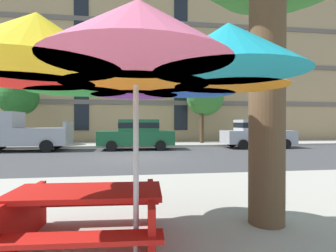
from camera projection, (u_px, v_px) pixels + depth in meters
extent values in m
plane|color=#424244|center=(133.00, 158.00, 11.75)|extent=(120.00, 120.00, 0.00)
cube|color=#B2ADA3|center=(133.00, 144.00, 18.49)|extent=(56.00, 3.60, 0.12)
cube|color=tan|center=(132.00, 60.00, 26.51)|extent=(46.63, 12.00, 16.00)
cube|color=#6B6056|center=(133.00, 102.00, 20.59)|extent=(45.70, 0.08, 0.36)
cube|color=#6B6056|center=(132.00, 62.00, 20.55)|extent=(45.70, 0.08, 0.36)
cube|color=#6B6056|center=(132.00, 21.00, 20.51)|extent=(45.70, 0.08, 0.36)
cube|color=black|center=(81.00, 34.00, 20.00)|extent=(1.10, 0.06, 14.80)
cube|color=black|center=(181.00, 39.00, 21.06)|extent=(1.10, 0.06, 14.80)
cube|color=black|center=(271.00, 43.00, 22.12)|extent=(1.10, 0.06, 14.80)
cube|color=#A8AAB2|center=(22.00, 137.00, 14.57)|extent=(5.10, 1.90, 0.96)
cube|color=#A8AAB2|center=(1.00, 120.00, 14.41)|extent=(1.90, 1.75, 0.90)
cube|color=#A8AAB2|center=(68.00, 125.00, 14.90)|extent=(0.16, 1.75, 0.36)
cylinder|color=black|center=(57.00, 143.00, 15.73)|extent=(0.68, 0.22, 0.68)
cylinder|color=black|center=(47.00, 146.00, 13.85)|extent=(0.68, 0.22, 0.68)
cylinder|color=black|center=(0.00, 144.00, 15.30)|extent=(0.68, 0.22, 0.68)
cube|color=#195933|center=(136.00, 138.00, 15.43)|extent=(4.40, 1.76, 0.80)
cube|color=#195933|center=(139.00, 125.00, 15.44)|extent=(2.30, 1.55, 0.68)
cube|color=black|center=(139.00, 125.00, 15.44)|extent=(2.32, 1.57, 0.32)
cylinder|color=black|center=(111.00, 146.00, 14.38)|extent=(0.60, 0.22, 0.60)
cylinder|color=black|center=(114.00, 144.00, 16.12)|extent=(0.60, 0.22, 0.60)
cylinder|color=black|center=(161.00, 146.00, 14.75)|extent=(0.60, 0.22, 0.60)
cylinder|color=black|center=(158.00, 143.00, 16.50)|extent=(0.60, 0.22, 0.60)
cube|color=#A8AAB2|center=(258.00, 137.00, 16.48)|extent=(4.40, 1.76, 0.80)
cube|color=#A8AAB2|center=(255.00, 125.00, 16.45)|extent=(2.30, 1.55, 0.68)
cube|color=black|center=(255.00, 125.00, 16.45)|extent=(2.32, 1.57, 0.32)
cylinder|color=black|center=(270.00, 142.00, 17.54)|extent=(0.60, 0.22, 0.60)
cylinder|color=black|center=(286.00, 144.00, 15.80)|extent=(0.60, 0.22, 0.60)
cylinder|color=black|center=(232.00, 142.00, 17.17)|extent=(0.60, 0.22, 0.60)
cylinder|color=black|center=(243.00, 145.00, 15.42)|extent=(0.60, 0.22, 0.60)
cylinder|color=#4C3823|center=(21.00, 131.00, 17.16)|extent=(0.32, 0.32, 2.11)
sphere|color=#236023|center=(20.00, 97.00, 17.41)|extent=(2.35, 2.35, 2.35)
sphere|color=#236023|center=(19.00, 101.00, 16.98)|extent=(1.51, 1.51, 1.51)
sphere|color=#236023|center=(15.00, 98.00, 16.95)|extent=(2.18, 2.18, 2.18)
cylinder|color=#4C3823|center=(202.00, 128.00, 19.05)|extent=(0.31, 0.31, 2.46)
sphere|color=#387F33|center=(205.00, 97.00, 19.44)|extent=(2.76, 2.76, 2.76)
sphere|color=#387F33|center=(205.00, 97.00, 19.07)|extent=(2.26, 2.26, 2.26)
sphere|color=#387F33|center=(204.00, 90.00, 18.88)|extent=(2.54, 2.54, 2.54)
sphere|color=#387F33|center=(201.00, 94.00, 18.90)|extent=(2.18, 2.18, 2.18)
cylinder|color=silver|center=(136.00, 158.00, 2.82)|extent=(0.06, 0.06, 2.42)
cone|color=orange|center=(230.00, 68.00, 2.95)|extent=(1.27, 1.27, 0.42)
cone|color=blue|center=(189.00, 79.00, 3.66)|extent=(1.27, 1.27, 0.42)
cone|color=#662D9E|center=(135.00, 81.00, 3.86)|extent=(1.27, 1.27, 0.42)
cone|color=green|center=(78.00, 76.00, 3.45)|extent=(1.27, 1.27, 0.42)
cone|color=red|center=(31.00, 62.00, 2.66)|extent=(1.27, 1.27, 0.42)
cone|color=yellow|center=(37.00, 40.00, 1.96)|extent=(1.27, 1.27, 0.42)
cone|color=#E5668C|center=(138.00, 31.00, 1.75)|extent=(1.27, 1.27, 0.42)
cone|color=#199EB2|center=(228.00, 48.00, 2.17)|extent=(1.27, 1.27, 0.42)
cone|color=orange|center=(136.00, 62.00, 2.81)|extent=(1.59, 1.59, 0.50)
cube|color=red|center=(87.00, 192.00, 3.18)|extent=(1.84, 0.90, 0.06)
cube|color=red|center=(72.00, 239.00, 2.56)|extent=(1.81, 0.38, 0.05)
cube|color=red|center=(97.00, 201.00, 3.80)|extent=(1.81, 0.38, 0.05)
cube|color=red|center=(151.00, 221.00, 3.24)|extent=(0.16, 1.40, 0.74)
cube|color=red|center=(20.00, 224.00, 3.12)|extent=(0.16, 1.40, 0.74)
cylinder|color=brown|center=(267.00, 105.00, 3.79)|extent=(0.51, 0.51, 3.70)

